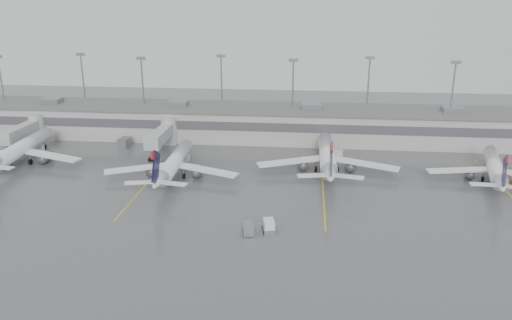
# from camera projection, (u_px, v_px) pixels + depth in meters

# --- Properties ---
(ground) EXTENTS (260.00, 260.00, 0.00)m
(ground) POSITION_uv_depth(u_px,v_px,m) (213.00, 238.00, 77.30)
(ground) COLOR #4F4F51
(ground) RESTS_ON ground
(terminal) EXTENTS (152.00, 17.00, 9.45)m
(terminal) POSITION_uv_depth(u_px,v_px,m) (254.00, 122.00, 130.79)
(terminal) COLOR #9D9D98
(terminal) RESTS_ON ground
(light_masts) EXTENTS (142.40, 8.00, 20.60)m
(light_masts) POSITION_uv_depth(u_px,v_px,m) (256.00, 89.00, 133.79)
(light_masts) COLOR gray
(light_masts) RESTS_ON ground
(jet_bridge_left) EXTENTS (4.00, 17.20, 7.00)m
(jet_bridge_left) POSITION_uv_depth(u_px,v_px,m) (28.00, 130.00, 124.86)
(jet_bridge_left) COLOR #A3A6A9
(jet_bridge_left) RESTS_ON ground
(jet_bridge_right) EXTENTS (4.00, 17.20, 7.00)m
(jet_bridge_right) POSITION_uv_depth(u_px,v_px,m) (165.00, 133.00, 121.35)
(jet_bridge_right) COLOR #A3A6A9
(jet_bridge_right) RESTS_ON ground
(stand_markings) EXTENTS (105.25, 40.00, 0.01)m
(stand_markings) POSITION_uv_depth(u_px,v_px,m) (235.00, 183.00, 99.97)
(stand_markings) COLOR yellow
(stand_markings) RESTS_ON ground
(jet_far_left) EXTENTS (29.80, 33.46, 10.82)m
(jet_far_left) POSITION_uv_depth(u_px,v_px,m) (20.00, 149.00, 110.69)
(jet_far_left) COLOR white
(jet_far_left) RESTS_ON ground
(jet_mid_left) EXTENTS (27.70, 31.06, 10.05)m
(jet_mid_left) POSITION_uv_depth(u_px,v_px,m) (173.00, 163.00, 102.13)
(jet_mid_left) COLOR white
(jet_mid_left) RESTS_ON ground
(jet_mid_right) EXTENTS (29.87, 33.46, 10.83)m
(jet_mid_right) POSITION_uv_depth(u_px,v_px,m) (327.00, 156.00, 105.73)
(jet_mid_right) COLOR white
(jet_mid_right) RESTS_ON ground
(jet_far_right) EXTENTS (25.51, 28.93, 9.51)m
(jet_far_right) POSITION_uv_depth(u_px,v_px,m) (495.00, 168.00, 99.71)
(jet_far_right) COLOR white
(jet_far_right) RESTS_ON ground
(baggage_tug) EXTENTS (2.52, 3.35, 1.94)m
(baggage_tug) POSITION_uv_depth(u_px,v_px,m) (269.00, 227.00, 79.15)
(baggage_tug) COLOR white
(baggage_tug) RESTS_ON ground
(baggage_cart) EXTENTS (2.17, 3.07, 1.79)m
(baggage_cart) POSITION_uv_depth(u_px,v_px,m) (248.00, 228.00, 78.28)
(baggage_cart) COLOR slate
(baggage_cart) RESTS_ON ground
(gse_uld_a) EXTENTS (2.62, 1.97, 1.69)m
(gse_uld_a) POSITION_uv_depth(u_px,v_px,m) (39.00, 149.00, 119.46)
(gse_uld_a) COLOR white
(gse_uld_a) RESTS_ON ground
(gse_uld_b) EXTENTS (2.57, 1.89, 1.68)m
(gse_uld_b) POSITION_uv_depth(u_px,v_px,m) (184.00, 157.00, 113.41)
(gse_uld_b) COLOR white
(gse_uld_b) RESTS_ON ground
(gse_uld_c) EXTENTS (2.41, 1.86, 1.52)m
(gse_uld_c) POSITION_uv_depth(u_px,v_px,m) (338.00, 154.00, 116.16)
(gse_uld_c) COLOR white
(gse_uld_c) RESTS_ON ground
(gse_loader) EXTENTS (2.66, 3.89, 2.30)m
(gse_loader) POSITION_uv_depth(u_px,v_px,m) (125.00, 143.00, 123.54)
(gse_loader) COLOR slate
(gse_loader) RESTS_ON ground
(cone_a) EXTENTS (0.42, 0.42, 0.67)m
(cone_a) POSITION_uv_depth(u_px,v_px,m) (36.00, 153.00, 118.11)
(cone_a) COLOR orange
(cone_a) RESTS_ON ground
(cone_b) EXTENTS (0.42, 0.42, 0.66)m
(cone_b) POSITION_uv_depth(u_px,v_px,m) (137.00, 169.00, 107.03)
(cone_b) COLOR orange
(cone_b) RESTS_ON ground
(cone_c) EXTENTS (0.41, 0.41, 0.65)m
(cone_c) POSITION_uv_depth(u_px,v_px,m) (317.00, 163.00, 110.90)
(cone_c) COLOR orange
(cone_c) RESTS_ON ground
(cone_d) EXTENTS (0.49, 0.49, 0.79)m
(cone_d) POSITION_uv_depth(u_px,v_px,m) (510.00, 181.00, 100.03)
(cone_d) COLOR orange
(cone_d) RESTS_ON ground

